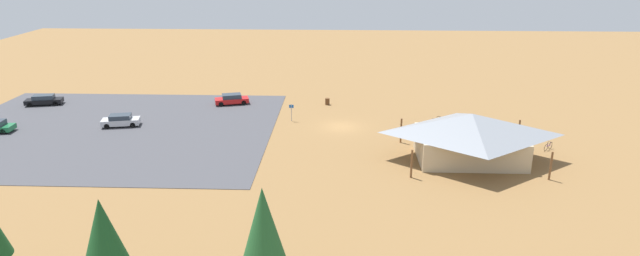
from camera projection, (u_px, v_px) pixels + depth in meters
name	position (u px, v px, depth m)	size (l,w,h in m)	color
ground	(341.00, 127.00, 65.14)	(160.00, 160.00, 0.00)	olive
parking_lot_asphalt	(110.00, 130.00, 64.04)	(38.81, 31.97, 0.05)	#424247
bike_pavilion	(471.00, 133.00, 54.21)	(13.27, 10.04, 4.90)	#C6B28E
trash_bin	(327.00, 101.00, 74.12)	(0.60, 0.60, 0.90)	brown
lot_sign	(291.00, 110.00, 66.83)	(0.56, 0.08, 2.20)	#99999E
pine_east	(263.00, 225.00, 32.93)	(2.81, 2.81, 7.02)	brown
pine_center	(104.00, 239.00, 30.40)	(3.13, 3.13, 7.50)	brown
bicycle_black_trailside	(441.00, 120.00, 66.55)	(0.87, 1.54, 0.78)	black
bicycle_purple_yard_right	(548.00, 147.00, 57.58)	(1.27, 1.17, 0.86)	black
bicycle_orange_yard_front	(469.00, 122.00, 65.72)	(1.52, 0.85, 0.77)	black
bicycle_yellow_mid_cluster	(434.00, 123.00, 65.25)	(0.48, 1.72, 0.84)	black
bicycle_green_yard_left	(472.00, 118.00, 67.16)	(0.48, 1.81, 0.87)	black
bicycle_white_yard_center	(484.00, 123.00, 65.34)	(0.90, 1.45, 0.87)	black
bicycle_silver_edge_north	(454.00, 124.00, 64.75)	(0.59, 1.74, 0.87)	black
car_red_by_curb	(232.00, 99.00, 74.13)	(4.84, 2.98, 1.41)	red
car_silver_front_row	(121.00, 120.00, 65.02)	(4.66, 2.71, 1.44)	#BCBCC1
car_black_end_stall	(44.00, 100.00, 73.81)	(5.01, 2.79, 1.38)	black
visitor_near_lot	(471.00, 124.00, 63.35)	(0.36, 0.36, 1.75)	#2D3347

